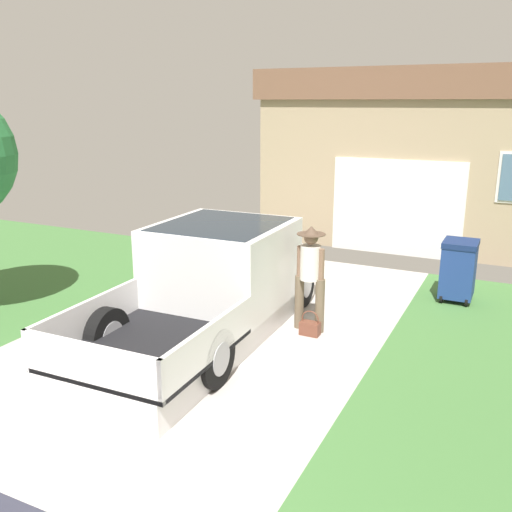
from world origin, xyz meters
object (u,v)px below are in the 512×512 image
(person_with_hat, at_px, (310,271))
(wheeled_trash_bin, at_px, (458,269))
(pickup_truck, at_px, (218,283))
(house_with_garage, at_px, (437,154))
(handbag, at_px, (310,327))

(person_with_hat, bearing_deg, wheeled_trash_bin, -123.41)
(pickup_truck, distance_m, house_with_garage, 9.02)
(house_with_garage, height_order, wheeled_trash_bin, house_with_garage)
(house_with_garage, relative_size, wheeled_trash_bin, 7.38)
(person_with_hat, relative_size, handbag, 4.21)
(handbag, relative_size, house_with_garage, 0.05)
(pickup_truck, distance_m, handbag, 1.64)
(handbag, distance_m, house_with_garage, 8.58)
(handbag, relative_size, wheeled_trash_bin, 0.36)
(house_with_garage, bearing_deg, person_with_hat, -94.37)
(pickup_truck, bearing_deg, person_with_hat, 21.31)
(handbag, xyz_separation_m, house_with_garage, (0.53, 8.31, 2.08))
(pickup_truck, relative_size, person_with_hat, 3.06)
(person_with_hat, height_order, handbag, person_with_hat)
(handbag, xyz_separation_m, wheeled_trash_bin, (1.88, 2.72, 0.49))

